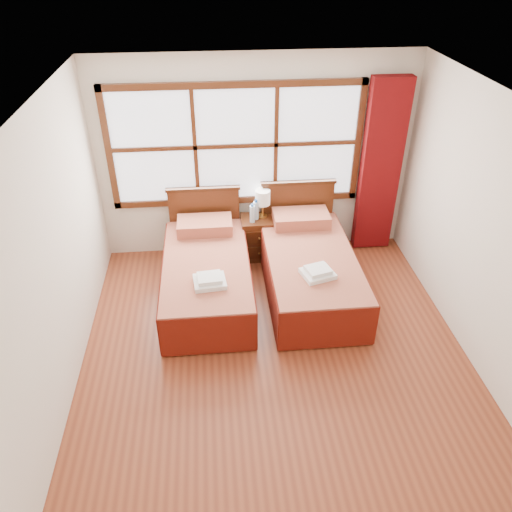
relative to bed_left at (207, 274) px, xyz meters
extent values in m
plane|color=brown|center=(0.69, -1.20, -0.30)|extent=(4.50, 4.50, 0.00)
plane|color=white|center=(0.69, -1.20, 2.30)|extent=(4.50, 4.50, 0.00)
plane|color=silver|center=(0.69, 1.05, 1.00)|extent=(4.00, 0.00, 4.00)
plane|color=silver|center=(-1.31, -1.20, 1.00)|extent=(0.00, 4.50, 4.50)
plane|color=silver|center=(2.69, -1.20, 1.00)|extent=(0.00, 4.50, 4.50)
cube|color=white|center=(0.44, 1.02, 1.20)|extent=(3.00, 0.02, 1.40)
cube|color=#4D2410|center=(0.44, 1.00, 0.46)|extent=(3.16, 0.06, 0.08)
cube|color=#4D2410|center=(0.44, 1.00, 1.94)|extent=(3.16, 0.06, 0.08)
cube|color=#4D2410|center=(-1.10, 1.00, 1.20)|extent=(0.08, 0.06, 1.56)
cube|color=#4D2410|center=(1.98, 1.00, 1.20)|extent=(0.08, 0.06, 1.56)
cube|color=#4D2410|center=(-0.06, 1.00, 1.20)|extent=(0.05, 0.05, 1.40)
cube|color=#4D2410|center=(0.94, 1.00, 1.20)|extent=(0.05, 0.05, 1.40)
cube|color=#4D2410|center=(0.44, 1.00, 1.20)|extent=(3.00, 0.05, 0.05)
cube|color=#690A0C|center=(2.29, 0.91, 0.87)|extent=(0.50, 0.16, 2.30)
cube|color=#3C1C0C|center=(0.00, -0.07, -0.16)|extent=(0.88, 1.76, 0.29)
cube|color=maroon|center=(0.00, -0.07, 0.11)|extent=(0.98, 1.95, 0.24)
cube|color=#65150A|center=(-0.49, -0.07, -0.04)|extent=(0.03, 1.95, 0.49)
cube|color=#65150A|center=(0.49, -0.07, -0.04)|extent=(0.03, 1.95, 0.49)
cube|color=#65150A|center=(0.00, -1.04, -0.04)|extent=(0.98, 0.03, 0.49)
cube|color=maroon|center=(0.00, 0.64, 0.30)|extent=(0.69, 0.40, 0.15)
cube|color=#4D2410|center=(0.00, 0.94, 0.18)|extent=(0.92, 0.06, 0.96)
cube|color=#3C1C0C|center=(0.00, 0.94, 0.66)|extent=(0.96, 0.08, 0.04)
cube|color=#3C1C0C|center=(1.24, -0.07, -0.15)|extent=(0.91, 1.82, 0.30)
cube|color=maroon|center=(1.24, -0.07, 0.12)|extent=(1.02, 2.02, 0.25)
cube|color=#65150A|center=(0.73, -0.07, -0.03)|extent=(0.03, 2.02, 0.50)
cube|color=#65150A|center=(1.75, -0.07, -0.03)|extent=(0.03, 2.02, 0.50)
cube|color=#65150A|center=(1.24, -1.07, -0.03)|extent=(1.02, 0.03, 0.50)
cube|color=maroon|center=(1.24, 0.66, 0.32)|extent=(0.71, 0.42, 0.16)
cube|color=#4D2410|center=(1.24, 0.94, 0.19)|extent=(0.95, 0.06, 0.99)
cube|color=#3C1C0C|center=(1.24, 0.94, 0.70)|extent=(0.99, 0.08, 0.04)
cube|color=#4D2410|center=(0.69, 0.80, -0.01)|extent=(0.43, 0.38, 0.57)
cube|color=#3C1C0C|center=(0.69, 0.60, -0.13)|extent=(0.38, 0.02, 0.17)
cube|color=#3C1C0C|center=(0.69, 0.60, 0.10)|extent=(0.38, 0.02, 0.17)
sphere|color=olive|center=(0.69, 0.58, -0.13)|extent=(0.03, 0.03, 0.03)
sphere|color=olive|center=(0.69, 0.58, 0.10)|extent=(0.03, 0.03, 0.03)
cube|color=white|center=(0.04, -0.51, 0.25)|extent=(0.37, 0.33, 0.05)
cube|color=white|center=(0.04, -0.51, 0.30)|extent=(0.28, 0.25, 0.05)
cube|color=white|center=(1.22, -0.49, 0.27)|extent=(0.40, 0.37, 0.05)
cube|color=white|center=(1.22, -0.49, 0.32)|extent=(0.30, 0.28, 0.05)
cylinder|color=gold|center=(0.76, 0.85, 0.28)|extent=(0.12, 0.12, 0.02)
cylinder|color=gold|center=(0.76, 0.85, 0.38)|extent=(0.03, 0.03, 0.16)
cylinder|color=silver|center=(0.76, 0.85, 0.55)|extent=(0.19, 0.19, 0.19)
cylinder|color=silver|center=(0.61, 0.72, 0.39)|extent=(0.07, 0.07, 0.23)
cylinder|color=#1753B2|center=(0.61, 0.72, 0.52)|extent=(0.03, 0.03, 0.03)
cylinder|color=silver|center=(0.67, 0.80, 0.40)|extent=(0.07, 0.07, 0.24)
cylinder|color=#1753B2|center=(0.67, 0.80, 0.53)|extent=(0.04, 0.04, 0.03)
camera|label=1|loc=(0.12, -4.88, 3.45)|focal=35.00mm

